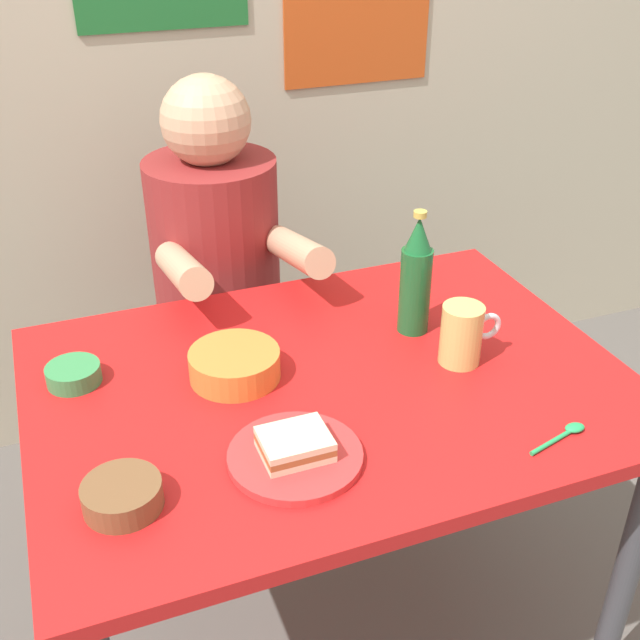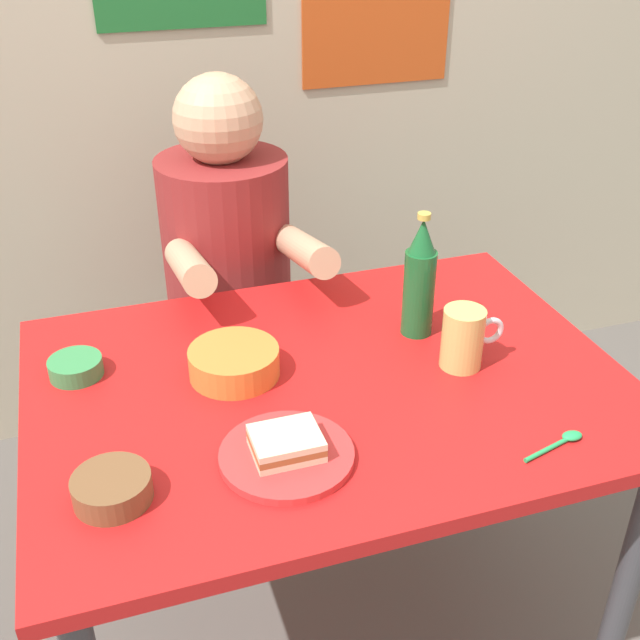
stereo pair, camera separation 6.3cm
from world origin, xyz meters
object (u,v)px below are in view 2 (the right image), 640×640
Objects in this scene: dining_table at (328,419)px; beer_bottle at (419,280)px; stool at (235,375)px; beer_mug at (464,338)px; sandwich at (286,443)px; plate_orange at (287,455)px; person_seated at (227,240)px; dip_bowl_green at (76,366)px.

dining_table is 0.33m from beer_bottle.
beer_mug is (0.32, -0.66, 0.45)m from stool.
sandwich is (-0.14, -0.19, 0.13)m from dining_table.
sandwich reaches higher than plate_orange.
stool is 0.42m from person_seated.
beer_mug is at bearing 22.08° from plate_orange.
person_seated reaches higher than dining_table.
beer_mug reaches higher than stool.
beer_bottle reaches higher than sandwich.
beer_bottle is at bearing -60.98° from person_seated.
beer_bottle is 2.62× the size of dip_bowl_green.
sandwich is 1.10× the size of dip_bowl_green.
beer_mug reaches higher than dip_bowl_green.
person_seated is at bearing 84.56° from plate_orange.
beer_mug reaches higher than sandwich.
plate_orange is at bearing -48.63° from dip_bowl_green.
plate_orange is (-0.08, -0.82, 0.40)m from stool.
dip_bowl_green is at bearing 131.37° from sandwich.
beer_bottle reaches higher than stool.
plate_orange is at bearing -95.44° from person_seated.
sandwich is at bearing -157.92° from beer_mug.
plate_orange reaches higher than dining_table.
person_seated is at bearing 95.41° from dining_table.
dining_table is 0.26m from plate_orange.
person_seated is at bearing 49.87° from dip_bowl_green.
beer_mug is 0.15m from beer_bottle.
person_seated is 7.20× the size of dip_bowl_green.
beer_mug is (0.39, 0.16, 0.05)m from plate_orange.
dip_bowl_green is (-0.67, 0.05, -0.10)m from beer_bottle.
stool is 0.74m from dip_bowl_green.
dining_table is 2.44× the size of stool.
plate_orange is (-0.14, -0.19, 0.10)m from dining_table.
beer_mug is 0.73m from dip_bowl_green.
dip_bowl_green is at bearing -130.13° from person_seated.
dining_table is at bearing -84.69° from stool.
dining_table is 0.63m from person_seated.
person_seated reaches higher than beer_mug.
dining_table is at bearing -154.86° from beer_bottle.
plate_orange is at bearing -125.16° from dining_table.
beer_bottle reaches higher than beer_mug.
stool is 0.86m from beer_mug.
beer_bottle is at bearing 39.57° from sandwich.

